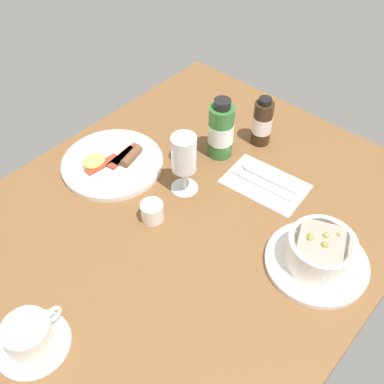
{
  "coord_description": "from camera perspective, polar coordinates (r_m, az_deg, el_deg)",
  "views": [
    {
      "loc": [
        -46.0,
        -45.11,
        78.89
      ],
      "look_at": [
        4.16,
        -0.55,
        7.98
      ],
      "focal_mm": 42.9,
      "sensor_mm": 36.0,
      "label": 1
    }
  ],
  "objects": [
    {
      "name": "ground_plane",
      "position": [
        1.03,
        -1.77,
        -4.73
      ],
      "size": [
        110.0,
        84.0,
        3.0
      ],
      "primitive_type": "cube",
      "color": "brown"
    },
    {
      "name": "cutlery_setting",
      "position": [
        1.12,
        8.94,
        1.2
      ],
      "size": [
        14.14,
        20.36,
        0.9
      ],
      "color": "white",
      "rests_on": "ground_plane"
    },
    {
      "name": "wine_glass",
      "position": [
        1.02,
        -1.01,
        4.44
      ],
      "size": [
        6.51,
        6.51,
        15.52
      ],
      "color": "white",
      "rests_on": "ground_plane"
    },
    {
      "name": "porridge_bowl",
      "position": [
        0.96,
        15.57,
        -7.34
      ],
      "size": [
        21.22,
        21.22,
        8.68
      ],
      "color": "white",
      "rests_on": "ground_plane"
    },
    {
      "name": "sauce_bottle_green",
      "position": [
        1.14,
        3.61,
        7.65
      ],
      "size": [
        6.4,
        6.4,
        16.33
      ],
      "color": "#337233",
      "rests_on": "ground_plane"
    },
    {
      "name": "sauce_bottle_brown",
      "position": [
        1.19,
        8.73,
        8.53
      ],
      "size": [
        5.03,
        5.03,
        13.58
      ],
      "color": "#382314",
      "rests_on": "ground_plane"
    },
    {
      "name": "creamer_jug",
      "position": [
        1.02,
        -5.03,
        -2.41
      ],
      "size": [
        6.15,
        5.11,
        5.12
      ],
      "color": "white",
      "rests_on": "ground_plane"
    },
    {
      "name": "jam_jar",
      "position": [
        1.15,
        -0.86,
        5.2
      ],
      "size": [
        5.44,
        5.44,
        5.65
      ],
      "color": "#362C18",
      "rests_on": "ground_plane"
    },
    {
      "name": "coffee_cup",
      "position": [
        0.89,
        -19.52,
        -16.55
      ],
      "size": [
        13.78,
        13.51,
        6.53
      ],
      "color": "white",
      "rests_on": "ground_plane"
    },
    {
      "name": "breakfast_plate",
      "position": [
        1.16,
        -9.91,
        3.59
      ],
      "size": [
        25.21,
        25.21,
        3.7
      ],
      "color": "white",
      "rests_on": "ground_plane"
    }
  ]
}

